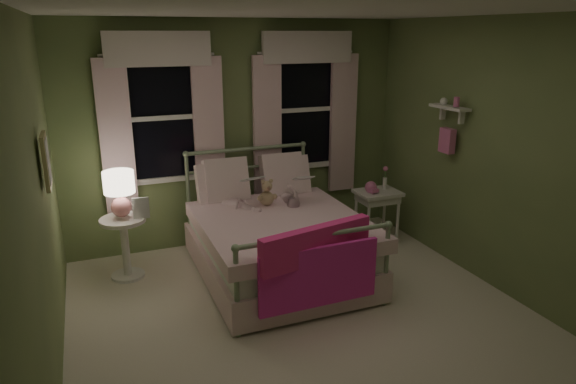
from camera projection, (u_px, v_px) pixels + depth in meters
name	position (u px, v px, depth m)	size (l,w,h in m)	color
room_shell	(310.00, 180.00, 4.14)	(4.20, 4.20, 4.20)	white
bed	(276.00, 239.00, 5.34)	(1.58, 2.04, 1.18)	white
pink_throw	(317.00, 258.00, 4.36)	(1.10, 0.33, 0.71)	#FA318A
child_left	(237.00, 181.00, 5.45)	(0.27, 0.18, 0.73)	#F7D1DD
child_right	(286.00, 178.00, 5.66)	(0.33, 0.25, 0.67)	#F7D1DD
book_left	(244.00, 184.00, 5.22)	(0.20, 0.27, 0.03)	beige
book_right	(294.00, 183.00, 5.43)	(0.20, 0.27, 0.02)	beige
teddy_bear	(267.00, 195.00, 5.45)	(0.22, 0.17, 0.29)	tan
nightstand_left	(125.00, 239.00, 5.24)	(0.46, 0.46, 0.65)	white
table_lamp	(119.00, 189.00, 5.08)	(0.30, 0.30, 0.47)	#DC8288
book_nightstand	(133.00, 219.00, 5.14)	(0.16, 0.22, 0.02)	beige
nightstand_right	(378.00, 199.00, 6.09)	(0.50, 0.40, 0.64)	white
pink_toy	(371.00, 187.00, 6.00)	(0.14, 0.19, 0.14)	pink
bud_vase	(385.00, 178.00, 6.10)	(0.06, 0.06, 0.28)	white
window_left	(162.00, 112.00, 5.55)	(1.34, 0.13, 1.96)	black
window_right	(306.00, 104.00, 6.15)	(1.34, 0.13, 1.96)	black
wall_shelf	(448.00, 124.00, 5.37)	(0.15, 0.50, 0.60)	white
framed_picture	(46.00, 161.00, 3.93)	(0.03, 0.32, 0.42)	beige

